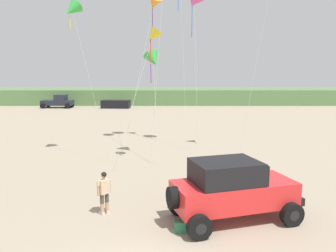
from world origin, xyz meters
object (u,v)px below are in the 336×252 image
(distant_sedan, at_px, (116,104))
(kite_yellow_diamond, at_px, (154,60))
(distant_pickup, at_px, (59,102))
(cooler_box, at_px, (183,226))
(kite_blue_swept, at_px, (155,2))
(kite_white_parafoil, at_px, (195,1))
(kite_purple_stunt, at_px, (153,36))
(person_watching, at_px, (105,190))
(kite_orange_streamer, at_px, (72,10))
(jeep, at_px, (233,189))

(distant_sedan, distance_m, kite_yellow_diamond, 31.02)
(distant_pickup, height_order, kite_yellow_diamond, kite_yellow_diamond)
(distant_pickup, bearing_deg, cooler_box, -67.24)
(kite_blue_swept, bearing_deg, kite_white_parafoil, -36.77)
(kite_purple_stunt, bearing_deg, person_watching, -102.57)
(person_watching, height_order, distant_sedan, person_watching)
(cooler_box, height_order, kite_white_parafoil, kite_white_parafoil)
(person_watching, height_order, kite_white_parafoil, kite_white_parafoil)
(kite_orange_streamer, bearing_deg, kite_blue_swept, 48.28)
(person_watching, bearing_deg, distant_pickup, 109.83)
(cooler_box, distance_m, kite_orange_streamer, 14.94)
(kite_orange_streamer, bearing_deg, kite_white_parafoil, 22.91)
(person_watching, bearing_deg, jeep, -6.72)
(jeep, distance_m, distant_sedan, 40.52)
(jeep, relative_size, kite_purple_stunt, 0.63)
(distant_sedan, bearing_deg, kite_purple_stunt, -72.47)
(person_watching, relative_size, cooler_box, 2.98)
(cooler_box, relative_size, kite_orange_streamer, 0.06)
(distant_pickup, distance_m, distant_sedan, 8.76)
(distant_sedan, xyz_separation_m, kite_yellow_diamond, (6.89, -29.74, 5.51))
(distant_pickup, bearing_deg, kite_yellow_diamond, -62.64)
(person_watching, bearing_deg, cooler_box, -26.55)
(person_watching, height_order, kite_purple_stunt, kite_purple_stunt)
(kite_white_parafoil, height_order, kite_orange_streamer, kite_white_parafoil)
(jeep, relative_size, distant_sedan, 1.19)
(kite_blue_swept, relative_size, kite_purple_stunt, 1.42)
(cooler_box, xyz_separation_m, distant_sedan, (-8.30, 40.13, 0.41))
(distant_pickup, bearing_deg, distant_sedan, -3.10)
(distant_sedan, height_order, kite_orange_streamer, kite_orange_streamer)
(jeep, height_order, person_watching, jeep)
(distant_pickup, relative_size, kite_yellow_diamond, 0.69)
(kite_white_parafoil, bearing_deg, distant_sedan, 109.81)
(jeep, relative_size, person_watching, 3.01)
(person_watching, distance_m, distant_pickup, 41.61)
(kite_blue_swept, distance_m, kite_yellow_diamond, 6.78)
(kite_blue_swept, xyz_separation_m, kite_orange_streamer, (-4.71, -5.29, -1.43))
(jeep, relative_size, kite_yellow_diamond, 0.74)
(kite_blue_swept, bearing_deg, kite_yellow_diamond, -88.77)
(cooler_box, distance_m, kite_white_parafoil, 16.83)
(kite_yellow_diamond, bearing_deg, cooler_box, -82.31)
(distant_pickup, height_order, kite_white_parafoil, kite_white_parafoil)
(person_watching, distance_m, distant_sedan, 39.04)
(kite_yellow_diamond, xyz_separation_m, kite_orange_streamer, (-4.82, -0.09, 2.93))
(cooler_box, bearing_deg, kite_yellow_diamond, 96.30)
(kite_yellow_diamond, height_order, kite_purple_stunt, kite_purple_stunt)
(person_watching, bearing_deg, kite_white_parafoil, 70.64)
(person_watching, relative_size, kite_blue_swept, 0.15)
(jeep, bearing_deg, kite_blue_swept, 102.81)
(jeep, xyz_separation_m, kite_purple_stunt, (-3.16, 7.70, 6.16))
(distant_pickup, distance_m, kite_white_parafoil, 34.02)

